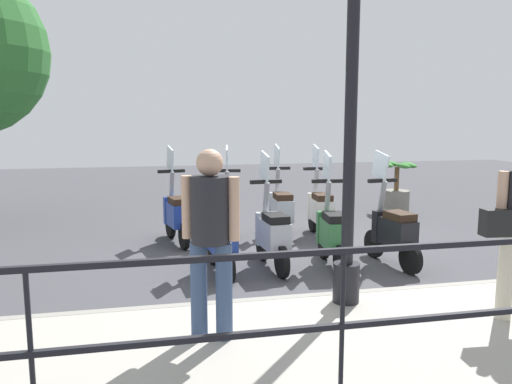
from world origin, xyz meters
TOP-DOWN VIEW (x-y plane):
  - ground_plane at (0.00, 0.00)m, footprint 28.00×28.00m
  - promenade_walkway at (-3.15, 0.00)m, footprint 2.20×20.00m
  - fence_railing at (-4.20, -0.00)m, footprint 0.04×16.03m
  - lamp_post_near at (-2.40, 0.12)m, footprint 0.26×0.90m
  - pedestrian_distant at (-2.94, 1.54)m, footprint 0.42×0.46m
  - potted_palm at (2.75, -3.09)m, footprint 1.06×0.66m
  - scooter_near_0 at (-0.89, -1.15)m, footprint 1.23×0.45m
  - scooter_near_1 at (-0.79, -0.33)m, footprint 1.23×0.44m
  - scooter_near_2 at (-0.69, 0.47)m, footprint 1.23×0.44m
  - scooter_near_3 at (-0.74, 1.17)m, footprint 1.23×0.44m
  - scooter_far_0 at (0.83, -0.72)m, footprint 1.23×0.44m
  - scooter_far_1 at (1.03, -0.10)m, footprint 1.23×0.44m
  - scooter_far_2 at (0.83, 0.84)m, footprint 1.23×0.46m
  - scooter_far_3 at (0.94, 1.63)m, footprint 1.22×0.49m

SIDE VIEW (x-z plane):
  - ground_plane at x=0.00m, z-range 0.00..0.00m
  - promenade_walkway at x=-3.15m, z-range 0.00..0.15m
  - potted_palm at x=2.75m, z-range -0.08..0.97m
  - scooter_near_0 at x=-0.89m, z-range -0.29..1.25m
  - scooter_near_1 at x=-0.79m, z-range -0.29..1.25m
  - scooter_near_2 at x=-0.69m, z-range -0.29..1.25m
  - scooter_near_3 at x=-0.74m, z-range -0.29..1.25m
  - scooter_far_0 at x=0.83m, z-range -0.29..1.25m
  - scooter_far_1 at x=1.03m, z-range -0.29..1.25m
  - scooter_far_2 at x=0.83m, z-range -0.29..1.25m
  - scooter_far_3 at x=0.94m, z-range -0.29..1.25m
  - fence_railing at x=-4.20m, z-range 0.38..1.44m
  - pedestrian_distant at x=-2.94m, z-range 0.28..1.87m
  - lamp_post_near at x=-2.40m, z-range -0.10..4.54m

